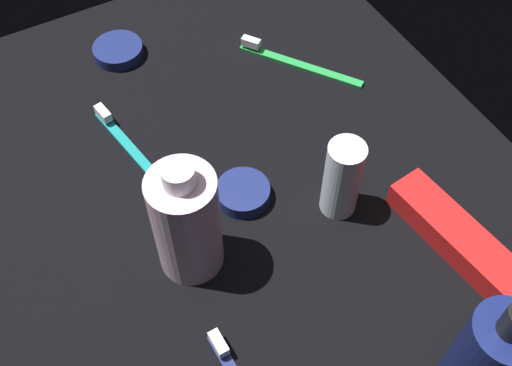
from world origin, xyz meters
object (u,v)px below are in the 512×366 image
object	(u,v)px
bodywash_bottle	(186,222)
cream_tin_right	(118,51)
toothbrush_green	(293,61)
toothpaste_box_red	(458,238)
deodorant_stick	(342,179)
toothbrush_teal	(131,148)
cream_tin_left	(243,193)

from	to	relation	value
bodywash_bottle	cream_tin_right	xyz separation A→B (cm)	(33.92, -4.88, -6.46)
toothbrush_green	toothpaste_box_red	xyz separation A→B (cm)	(-33.35, -0.93, 0.99)
deodorant_stick	cream_tin_right	size ratio (longest dim) A/B	1.52
bodywash_bottle	toothbrush_green	world-z (taller)	bodywash_bottle
toothpaste_box_red	cream_tin_right	world-z (taller)	toothpaste_box_red
bodywash_bottle	toothbrush_teal	size ratio (longest dim) A/B	0.90
toothbrush_green	cream_tin_right	distance (cm)	24.26
deodorant_stick	cream_tin_left	world-z (taller)	deodorant_stick
toothbrush_teal	cream_tin_left	size ratio (longest dim) A/B	2.85
toothbrush_green	cream_tin_left	bearing A→B (deg)	134.62
cream_tin_left	toothbrush_green	bearing A→B (deg)	-45.38
cream_tin_left	bodywash_bottle	bearing A→B (deg)	116.60
deodorant_stick	toothbrush_teal	xyz separation A→B (cm)	(18.97, 17.79, -4.62)
toothpaste_box_red	cream_tin_left	world-z (taller)	toothpaste_box_red
bodywash_bottle	toothbrush_teal	world-z (taller)	bodywash_bottle
toothpaste_box_red	cream_tin_left	bearing A→B (deg)	38.79
toothbrush_teal	cream_tin_right	xyz separation A→B (cm)	(16.87, -4.98, 0.21)
toothbrush_teal	toothpaste_box_red	world-z (taller)	toothpaste_box_red
bodywash_bottle	deodorant_stick	bearing A→B (deg)	-96.17
cream_tin_left	cream_tin_right	size ratio (longest dim) A/B	0.92
bodywash_bottle	deodorant_stick	world-z (taller)	bodywash_bottle
toothbrush_green	cream_tin_left	world-z (taller)	toothbrush_green
toothpaste_box_red	cream_tin_left	distance (cm)	24.41
toothpaste_box_red	cream_tin_right	bearing A→B (deg)	17.56
cream_tin_left	toothbrush_teal	bearing A→B (deg)	34.54
deodorant_stick	toothbrush_teal	bearing A→B (deg)	43.16
toothbrush_green	deodorant_stick	bearing A→B (deg)	161.62
toothbrush_teal	toothpaste_box_red	xyz separation A→B (cm)	(-29.75, -26.22, 0.99)
deodorant_stick	toothbrush_teal	size ratio (longest dim) A/B	0.58
toothpaste_box_red	cream_tin_right	distance (cm)	51.23
toothbrush_green	cream_tin_left	size ratio (longest dim) A/B	2.43
toothpaste_box_red	bodywash_bottle	bearing A→B (deg)	57.15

